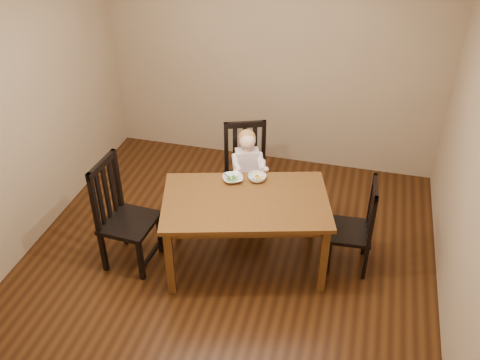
% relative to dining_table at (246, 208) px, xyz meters
% --- Properties ---
extents(room, '(4.01, 4.01, 2.71)m').
position_rel_dining_table_xyz_m(room, '(-0.17, 0.00, 0.68)').
color(room, '#3E210D').
rests_on(room, ground).
extents(dining_table, '(1.70, 1.28, 0.76)m').
position_rel_dining_table_xyz_m(dining_table, '(0.00, 0.00, 0.00)').
color(dining_table, '#4C2D11').
rests_on(dining_table, room).
extents(chair_child, '(0.59, 0.57, 1.06)m').
position_rel_dining_table_xyz_m(chair_child, '(-0.18, 0.78, -0.16)').
color(chair_child, black).
rests_on(chair_child, room).
extents(chair_left, '(0.49, 0.51, 1.12)m').
position_rel_dining_table_xyz_m(chair_left, '(-1.12, -0.25, -0.13)').
color(chair_left, black).
rests_on(chair_left, room).
extents(chair_right, '(0.42, 0.44, 0.96)m').
position_rel_dining_table_xyz_m(chair_right, '(1.01, 0.23, -0.21)').
color(chair_right, black).
rests_on(chair_right, room).
extents(toddler, '(0.44, 0.48, 0.54)m').
position_rel_dining_table_xyz_m(toddler, '(-0.16, 0.73, -0.02)').
color(toddler, white).
rests_on(toddler, chair_child).
extents(bowl_peas, '(0.25, 0.25, 0.05)m').
position_rel_dining_table_xyz_m(bowl_peas, '(-0.19, 0.27, 0.11)').
color(bowl_peas, white).
rests_on(bowl_peas, dining_table).
extents(bowl_veg, '(0.21, 0.21, 0.06)m').
position_rel_dining_table_xyz_m(bowl_veg, '(0.03, 0.34, 0.12)').
color(bowl_veg, white).
rests_on(bowl_veg, dining_table).
extents(fork, '(0.12, 0.07, 0.05)m').
position_rel_dining_table_xyz_m(fork, '(-0.23, 0.24, 0.13)').
color(fork, silver).
rests_on(fork, bowl_peas).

